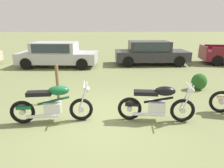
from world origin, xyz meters
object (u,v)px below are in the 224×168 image
car_silver (57,53)px  shrub_low (199,82)px  motorcycle_green (53,104)px  fence_post_wooden (58,84)px  motorcycle_black (157,104)px  car_charcoal (150,52)px

car_silver → shrub_low: size_ratio=7.24×
car_silver → motorcycle_green: bearing=-74.2°
motorcycle_green → fence_post_wooden: (-0.17, 1.31, 0.14)m
motorcycle_black → car_charcoal: (1.43, 7.60, 0.32)m
motorcycle_green → fence_post_wooden: bearing=92.6°
car_charcoal → shrub_low: bearing=-80.7°
car_silver → car_charcoal: 5.66m
motorcycle_green → shrub_low: 5.52m
car_charcoal → shrub_low: size_ratio=6.92×
motorcycle_green → motorcycle_black: bearing=-5.2°
motorcycle_black → car_silver: 8.24m
car_silver → shrub_low: 7.93m
motorcycle_black → car_silver: car_silver is taller
motorcycle_green → shrub_low: motorcycle_green is taller
car_charcoal → shrub_low: 5.18m
motorcycle_green → motorcycle_black: 2.67m
motorcycle_green → car_charcoal: bearing=56.9°
car_silver → car_charcoal: same height
fence_post_wooden → shrub_low: 5.23m
motorcycle_green → shrub_low: bearing=22.1°
fence_post_wooden → motorcycle_green: bearing=-82.7°
motorcycle_green → car_charcoal: (4.10, 7.58, 0.31)m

